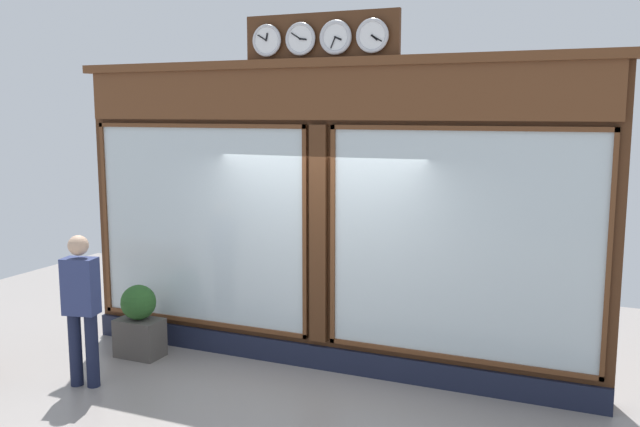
% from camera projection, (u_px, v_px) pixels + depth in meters
% --- Properties ---
extents(shop_facade, '(6.50, 0.42, 4.08)m').
position_uv_depth(shop_facade, '(324.00, 215.00, 7.91)').
color(shop_facade, '#4C2B16').
rests_on(shop_facade, ground_plane).
extents(pedestrian, '(0.40, 0.29, 1.69)m').
position_uv_depth(pedestrian, '(81.00, 304.00, 7.41)').
color(pedestrian, '#191E38').
rests_on(pedestrian, ground_plane).
extents(planter_box, '(0.56, 0.36, 0.47)m').
position_uv_depth(planter_box, '(140.00, 338.00, 8.42)').
color(planter_box, '#4C4742').
rests_on(planter_box, ground_plane).
extents(planter_shrub, '(0.43, 0.43, 0.43)m').
position_uv_depth(planter_shrub, '(138.00, 302.00, 8.35)').
color(planter_shrub, '#285623').
rests_on(planter_shrub, planter_box).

